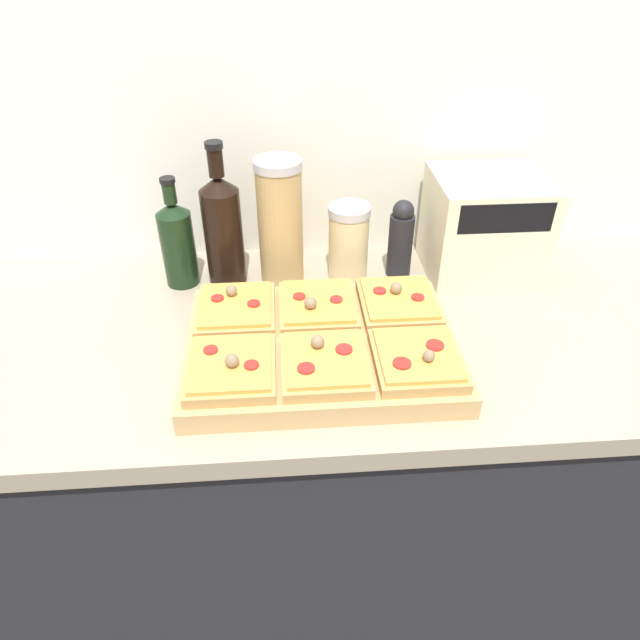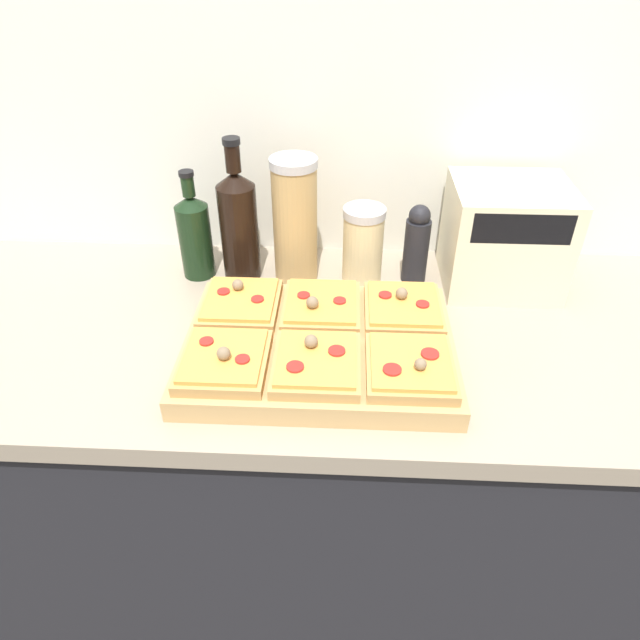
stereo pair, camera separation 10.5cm
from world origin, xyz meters
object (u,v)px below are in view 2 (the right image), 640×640
pepper_mill (417,245)px  toaster_oven (505,236)px  wine_bottle (239,223)px  grain_jar_tall (295,221)px  grain_jar_short (363,244)px  olive_oil_bottle (195,234)px  cutting_board (319,347)px

pepper_mill → toaster_oven: bearing=-0.3°
wine_bottle → toaster_oven: (0.57, -0.00, -0.02)m
wine_bottle → grain_jar_tall: size_ratio=1.14×
wine_bottle → grain_jar_short: bearing=0.0°
wine_bottle → toaster_oven: bearing=-0.1°
olive_oil_bottle → wine_bottle: size_ratio=0.78×
wine_bottle → grain_jar_tall: wine_bottle is taller
cutting_board → pepper_mill: 0.35m
cutting_board → pepper_mill: size_ratio=2.73×
cutting_board → grain_jar_short: bearing=74.0°
grain_jar_tall → toaster_oven: size_ratio=1.04×
wine_bottle → grain_jar_short: (0.27, 0.00, -0.04)m
pepper_mill → grain_jar_short: bearing=180.0°
wine_bottle → toaster_oven: wine_bottle is taller
toaster_oven → grain_jar_tall: bearing=179.9°
pepper_mill → toaster_oven: 0.19m
olive_oil_bottle → toaster_oven: 0.67m
grain_jar_short → pepper_mill: (0.12, -0.00, 0.00)m
wine_bottle → pepper_mill: 0.39m
wine_bottle → grain_jar_short: size_ratio=1.84×
cutting_board → pepper_mill: bearing=55.2°
wine_bottle → grain_jar_tall: (0.12, 0.00, 0.01)m
olive_oil_bottle → grain_jar_short: 0.37m
cutting_board → grain_jar_tall: 0.31m
cutting_board → olive_oil_bottle: (-0.29, 0.28, 0.08)m
wine_bottle → olive_oil_bottle: bearing=180.0°
grain_jar_tall → pepper_mill: 0.27m
cutting_board → wine_bottle: wine_bottle is taller
olive_oil_bottle → grain_jar_short: olive_oil_bottle is taller
toaster_oven → grain_jar_short: bearing=179.8°
cutting_board → grain_jar_short: 0.30m
pepper_mill → grain_jar_tall: bearing=180.0°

